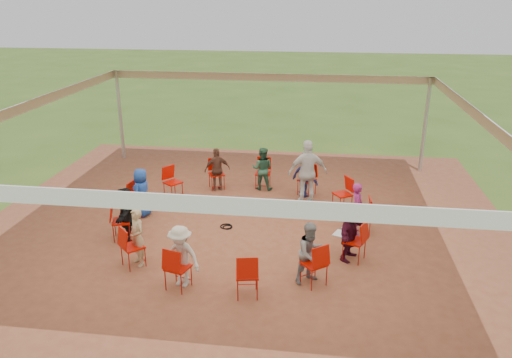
# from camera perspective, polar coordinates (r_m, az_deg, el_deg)

# --- Properties ---
(ground) EXTENTS (80.00, 80.00, 0.00)m
(ground) POSITION_cam_1_polar(r_m,az_deg,el_deg) (12.19, -1.52, -5.77)
(ground) COLOR #39561B
(ground) RESTS_ON ground
(dirt_patch) EXTENTS (13.00, 13.00, 0.00)m
(dirt_patch) POSITION_cam_1_polar(r_m,az_deg,el_deg) (12.19, -1.52, -5.75)
(dirt_patch) COLOR brown
(dirt_patch) RESTS_ON ground
(tent) EXTENTS (10.33, 10.33, 3.00)m
(tent) POSITION_cam_1_polar(r_m,az_deg,el_deg) (11.35, -1.63, 5.04)
(tent) COLOR #B2B2B7
(tent) RESTS_ON ground
(chair_0) EXTENTS (0.57, 0.56, 0.90)m
(chair_0) POSITION_cam_1_polar(r_m,az_deg,el_deg) (10.87, 11.19, -6.98)
(chair_0) COLOR #B50C00
(chair_0) RESTS_ON ground
(chair_1) EXTENTS (0.47, 0.45, 0.90)m
(chair_1) POSITION_cam_1_polar(r_m,az_deg,el_deg) (12.09, 11.99, -4.13)
(chair_1) COLOR #B50C00
(chair_1) RESTS_ON ground
(chair_2) EXTENTS (0.59, 0.59, 0.90)m
(chair_2) POSITION_cam_1_polar(r_m,az_deg,el_deg) (13.25, 9.86, -1.75)
(chair_2) COLOR #B50C00
(chair_2) RESTS_ON ground
(chair_3) EXTENTS (0.59, 0.59, 0.90)m
(chair_3) POSITION_cam_1_polar(r_m,az_deg,el_deg) (14.13, 5.84, -0.13)
(chair_3) COLOR #B50C00
(chair_3) RESTS_ON ground
(chair_4) EXTENTS (0.44, 0.46, 0.90)m
(chair_4) POSITION_cam_1_polar(r_m,az_deg,el_deg) (14.58, 0.80, 0.65)
(chair_4) COLOR #B50C00
(chair_4) RESTS_ON ground
(chair_5) EXTENTS (0.57, 0.58, 0.90)m
(chair_5) POSITION_cam_1_polar(r_m,az_deg,el_deg) (14.56, -4.53, 0.55)
(chair_5) COLOR #B50C00
(chair_5) RESTS_ON ground
(chair_6) EXTENTS (0.60, 0.60, 0.90)m
(chair_6) POSITION_cam_1_polar(r_m,az_deg,el_deg) (14.05, -9.48, -0.42)
(chair_6) COLOR #B50C00
(chair_6) RESTS_ON ground
(chair_7) EXTENTS (0.51, 0.49, 0.90)m
(chair_7) POSITION_cam_1_polar(r_m,az_deg,el_deg) (13.14, -13.31, -2.21)
(chair_7) COLOR #B50C00
(chair_7) RESTS_ON ground
(chair_8) EXTENTS (0.55, 0.53, 0.90)m
(chair_8) POSITION_cam_1_polar(r_m,az_deg,el_deg) (11.96, -15.13, -4.69)
(chair_8) COLOR #B50C00
(chair_8) RESTS_ON ground
(chair_9) EXTENTS (0.61, 0.61, 0.90)m
(chair_9) POSITION_cam_1_polar(r_m,az_deg,el_deg) (10.75, -13.91, -7.53)
(chair_9) COLOR #B50C00
(chair_9) RESTS_ON ground
(chair_10) EXTENTS (0.53, 0.54, 0.90)m
(chair_10) POSITION_cam_1_polar(r_m,az_deg,el_deg) (9.82, -8.92, -9.99)
(chair_10) COLOR #B50C00
(chair_10) RESTS_ON ground
(chair_11) EXTENTS (0.50, 0.51, 0.90)m
(chair_11) POSITION_cam_1_polar(r_m,az_deg,el_deg) (9.49, -1.03, -10.88)
(chair_11) COLOR #B50C00
(chair_11) RESTS_ON ground
(chair_12) EXTENTS (0.60, 0.61, 0.90)m
(chair_12) POSITION_cam_1_polar(r_m,az_deg,el_deg) (9.90, 6.65, -9.61)
(chair_12) COLOR #B50C00
(chair_12) RESTS_ON ground
(person_seated_0) EXTENTS (0.87, 1.25, 1.26)m
(person_seated_0) POSITION_cam_1_polar(r_m,az_deg,el_deg) (10.82, 10.66, -5.95)
(person_seated_0) COLOR #3D0C1C
(person_seated_0) RESTS_ON ground
(person_seated_1) EXTENTS (0.33, 0.48, 1.26)m
(person_seated_1) POSITION_cam_1_polar(r_m,az_deg,el_deg) (12.00, 11.49, -3.30)
(person_seated_1) COLOR #892063
(person_seated_1) RESTS_ON ground
(person_seated_2) EXTENTS (0.91, 0.76, 1.26)m
(person_seated_2) POSITION_cam_1_polar(r_m,az_deg,el_deg) (13.97, 5.60, 0.46)
(person_seated_2) COLOR #181C46
(person_seated_2) RESTS_ON ground
(person_seated_3) EXTENTS (0.63, 0.39, 1.26)m
(person_seated_3) POSITION_cam_1_polar(r_m,az_deg,el_deg) (14.41, 0.72, 1.20)
(person_seated_3) COLOR #275139
(person_seated_3) RESTS_ON ground
(person_seated_4) EXTENTS (0.83, 0.65, 1.26)m
(person_seated_4) POSITION_cam_1_polar(r_m,az_deg,el_deg) (14.38, -4.45, 1.10)
(person_seated_4) COLOR brown
(person_seated_4) RESTS_ON ground
(person_seated_5) EXTENTS (0.45, 0.67, 1.26)m
(person_seated_5) POSITION_cam_1_polar(r_m,az_deg,el_deg) (13.01, -12.92, -1.51)
(person_seated_5) COLOR #1A409A
(person_seated_5) RESTS_ON ground
(person_seated_6) EXTENTS (0.78, 1.25, 1.26)m
(person_seated_6) POSITION_cam_1_polar(r_m,az_deg,el_deg) (11.87, -14.64, -3.83)
(person_seated_6) COLOR black
(person_seated_6) RESTS_ON ground
(person_seated_7) EXTENTS (0.54, 0.54, 1.26)m
(person_seated_7) POSITION_cam_1_polar(r_m,az_deg,el_deg) (10.71, -13.41, -6.48)
(person_seated_7) COLOR tan
(person_seated_7) RESTS_ON ground
(person_seated_8) EXTENTS (0.90, 0.62, 1.26)m
(person_seated_8) POSITION_cam_1_polar(r_m,az_deg,el_deg) (9.81, -8.60, -8.72)
(person_seated_8) COLOR #BAB2A3
(person_seated_8) RESTS_ON ground
(person_seated_9) EXTENTS (0.70, 0.66, 1.26)m
(person_seated_9) POSITION_cam_1_polar(r_m,az_deg,el_deg) (9.89, 6.27, -8.38)
(person_seated_9) COLOR slate
(person_seated_9) RESTS_ON ground
(standing_person) EXTENTS (1.15, 0.77, 1.79)m
(standing_person) POSITION_cam_1_polar(r_m,az_deg,el_deg) (13.38, 5.93, 0.74)
(standing_person) COLOR silver
(standing_person) RESTS_ON ground
(cable_coil) EXTENTS (0.38, 0.38, 0.03)m
(cable_coil) POSITION_cam_1_polar(r_m,az_deg,el_deg) (12.30, -3.37, -5.46)
(cable_coil) COLOR black
(cable_coil) RESTS_ON ground
(laptop) EXTENTS (0.38, 0.41, 0.23)m
(laptop) POSITION_cam_1_polar(r_m,az_deg,el_deg) (10.89, 9.87, -5.93)
(laptop) COLOR #B7B7BC
(laptop) RESTS_ON ground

